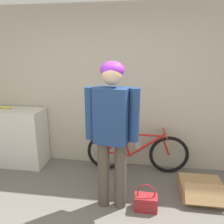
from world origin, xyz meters
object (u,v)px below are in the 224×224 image
object	(u,v)px
banana	(5,107)
person	(112,124)
handbag	(146,202)
bicycle	(137,152)
cardboard_box	(201,189)

from	to	relation	value
banana	person	bearing A→B (deg)	-24.56
banana	handbag	xyz separation A→B (m)	(2.36, -0.91, -0.89)
bicycle	banana	world-z (taller)	banana
person	bicycle	bearing A→B (deg)	83.47
person	cardboard_box	bearing A→B (deg)	27.45
person	cardboard_box	size ratio (longest dim) A/B	3.20
handbag	bicycle	bearing A→B (deg)	99.09
person	cardboard_box	distance (m)	1.56
banana	handbag	world-z (taller)	banana
bicycle	handbag	xyz separation A→B (m)	(0.15, -0.91, -0.23)
person	handbag	world-z (taller)	person
bicycle	cardboard_box	world-z (taller)	bicycle
person	bicycle	xyz separation A→B (m)	(0.28, 0.88, -0.75)
handbag	cardboard_box	distance (m)	0.83
person	banana	world-z (taller)	person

